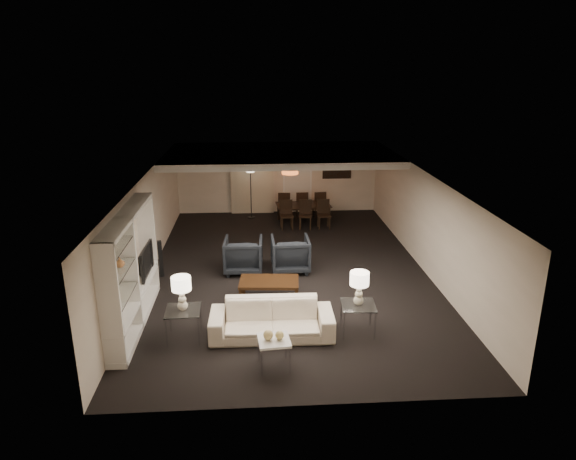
% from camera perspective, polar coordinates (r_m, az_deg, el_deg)
% --- Properties ---
extents(floor, '(11.00, 11.00, 0.00)m').
position_cam_1_polar(floor, '(13.31, 0.00, -4.50)').
color(floor, black).
rests_on(floor, ground).
extents(ceiling, '(7.00, 11.00, 0.02)m').
position_cam_1_polar(ceiling, '(12.56, 0.00, 6.08)').
color(ceiling, silver).
rests_on(ceiling, ground).
extents(wall_back, '(7.00, 0.02, 2.50)m').
position_cam_1_polar(wall_back, '(18.20, -1.17, 5.85)').
color(wall_back, beige).
rests_on(wall_back, ground).
extents(wall_front, '(7.00, 0.02, 2.50)m').
position_cam_1_polar(wall_front, '(7.84, 2.75, -11.56)').
color(wall_front, beige).
rests_on(wall_front, ground).
extents(wall_left, '(0.02, 11.00, 2.50)m').
position_cam_1_polar(wall_left, '(13.13, -15.42, 0.30)').
color(wall_left, beige).
rests_on(wall_left, ground).
extents(wall_right, '(0.02, 11.00, 2.50)m').
position_cam_1_polar(wall_right, '(13.57, 14.92, 0.91)').
color(wall_right, beige).
rests_on(wall_right, ground).
extents(ceiling_soffit, '(7.00, 4.00, 0.20)m').
position_cam_1_polar(ceiling_soffit, '(16.01, -0.85, 8.35)').
color(ceiling_soffit, silver).
rests_on(ceiling_soffit, ceiling).
extents(curtains, '(1.50, 0.12, 2.40)m').
position_cam_1_polar(curtains, '(18.11, -4.01, 5.59)').
color(curtains, beige).
rests_on(curtains, wall_back).
extents(door, '(0.90, 0.05, 2.10)m').
position_cam_1_polar(door, '(18.26, 1.05, 5.25)').
color(door, silver).
rests_on(door, wall_back).
extents(painting, '(0.95, 0.04, 0.65)m').
position_cam_1_polar(painting, '(18.31, 5.46, 6.81)').
color(painting, '#142D38').
rests_on(painting, wall_back).
extents(media_unit, '(0.38, 3.40, 2.35)m').
position_cam_1_polar(media_unit, '(10.73, -17.00, -4.32)').
color(media_unit, white).
rests_on(media_unit, wall_left).
extents(pendant_light, '(0.52, 0.52, 0.24)m').
position_cam_1_polar(pendant_light, '(16.12, 0.23, 6.68)').
color(pendant_light, '#D8591E').
rests_on(pendant_light, ceiling_soffit).
extents(sofa, '(2.42, 0.98, 0.70)m').
position_cam_1_polar(sofa, '(10.17, -1.82, -9.89)').
color(sofa, beige).
rests_on(sofa, floor).
extents(coffee_table, '(1.38, 0.87, 0.47)m').
position_cam_1_polar(coffee_table, '(11.65, -2.11, -6.69)').
color(coffee_table, black).
rests_on(coffee_table, floor).
extents(armchair_left, '(1.00, 1.02, 0.89)m').
position_cam_1_polar(armchair_left, '(13.14, -4.97, -2.79)').
color(armchair_left, black).
rests_on(armchair_left, floor).
extents(armchair_right, '(0.97, 1.00, 0.89)m').
position_cam_1_polar(armchair_right, '(13.16, 0.26, -2.68)').
color(armchair_right, black).
rests_on(armchair_right, floor).
extents(side_table_left, '(0.68, 0.68, 0.62)m').
position_cam_1_polar(side_table_left, '(10.28, -11.48, -10.21)').
color(side_table_left, silver).
rests_on(side_table_left, floor).
extents(side_table_right, '(0.71, 0.71, 0.62)m').
position_cam_1_polar(side_table_right, '(10.38, 7.74, -9.72)').
color(side_table_right, white).
rests_on(side_table_right, floor).
extents(table_lamp_left, '(0.41, 0.41, 0.68)m').
position_cam_1_polar(table_lamp_left, '(10.00, -11.71, -6.93)').
color(table_lamp_left, beige).
rests_on(table_lamp_left, side_table_left).
extents(table_lamp_right, '(0.40, 0.40, 0.68)m').
position_cam_1_polar(table_lamp_right, '(10.09, 7.90, -6.46)').
color(table_lamp_right, '#EEE7C9').
rests_on(table_lamp_right, side_table_right).
extents(marble_table, '(0.60, 0.60, 0.55)m').
position_cam_1_polar(marble_table, '(9.25, -1.56, -13.51)').
color(marble_table, silver).
rests_on(marble_table, floor).
extents(gold_gourd_a, '(0.18, 0.18, 0.18)m').
position_cam_1_polar(gold_gourd_a, '(9.07, -2.22, -11.57)').
color(gold_gourd_a, '#D6BC71').
rests_on(gold_gourd_a, marble_table).
extents(gold_gourd_b, '(0.15, 0.15, 0.15)m').
position_cam_1_polar(gold_gourd_b, '(9.08, -0.93, -11.60)').
color(gold_gourd_b, '#EED77E').
rests_on(gold_gourd_b, marble_table).
extents(television, '(1.09, 0.14, 0.63)m').
position_cam_1_polar(television, '(11.49, -15.95, -3.31)').
color(television, black).
rests_on(television, media_unit).
extents(vase_blue, '(0.16, 0.16, 0.17)m').
position_cam_1_polar(vase_blue, '(9.57, -18.68, -7.50)').
color(vase_blue, '#2538A1').
rests_on(vase_blue, media_unit).
extents(vase_amber, '(0.18, 0.18, 0.18)m').
position_cam_1_polar(vase_amber, '(9.87, -18.19, -3.43)').
color(vase_amber, '#C17840').
rests_on(vase_amber, media_unit).
extents(floor_speaker, '(0.13, 0.13, 0.94)m').
position_cam_1_polar(floor_speaker, '(13.19, -13.99, -3.11)').
color(floor_speaker, black).
rests_on(floor_speaker, floor).
extents(dining_table, '(1.83, 1.11, 0.62)m').
position_cam_1_polar(dining_table, '(17.13, 1.72, 1.82)').
color(dining_table, black).
rests_on(dining_table, floor).
extents(chair_nl, '(0.45, 0.45, 0.92)m').
position_cam_1_polar(chair_nl, '(16.42, -0.15, 1.65)').
color(chair_nl, black).
rests_on(chair_nl, floor).
extents(chair_nm, '(0.48, 0.48, 0.92)m').
position_cam_1_polar(chair_nm, '(16.47, 1.94, 1.69)').
color(chair_nm, black).
rests_on(chair_nm, floor).
extents(chair_nr, '(0.44, 0.44, 0.92)m').
position_cam_1_polar(chair_nr, '(16.54, 4.01, 1.73)').
color(chair_nr, black).
rests_on(chair_nr, floor).
extents(chair_fl, '(0.46, 0.46, 0.92)m').
position_cam_1_polar(chair_fl, '(17.67, -0.42, 2.85)').
color(chair_fl, black).
rests_on(chair_fl, floor).
extents(chair_fm, '(0.44, 0.44, 0.92)m').
position_cam_1_polar(chair_fm, '(17.71, 1.52, 2.88)').
color(chair_fm, black).
rests_on(chair_fm, floor).
extents(chair_fr, '(0.48, 0.48, 0.92)m').
position_cam_1_polar(chair_fr, '(17.78, 3.45, 2.91)').
color(chair_fr, black).
rests_on(chair_fr, floor).
extents(floor_lamp, '(0.32, 0.32, 1.85)m').
position_cam_1_polar(floor_lamp, '(17.58, -4.15, 4.28)').
color(floor_lamp, black).
rests_on(floor_lamp, floor).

